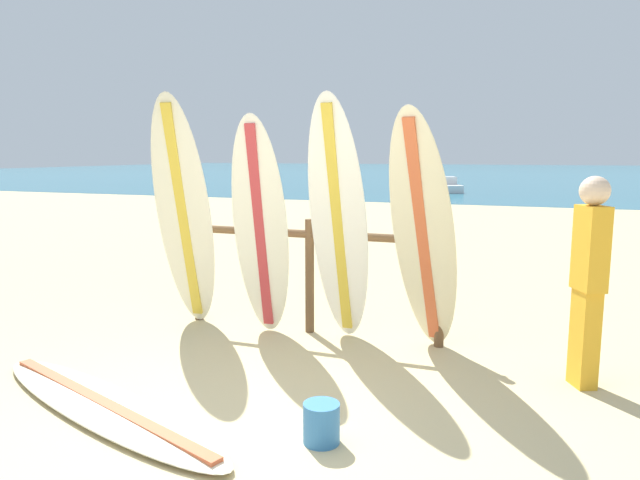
% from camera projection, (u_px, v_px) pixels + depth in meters
% --- Properties ---
extents(ground_plane, '(120.00, 120.00, 0.00)m').
position_uv_depth(ground_plane, '(214.00, 439.00, 3.68)').
color(ground_plane, '#CCB784').
extents(ocean_water, '(120.00, 80.00, 0.01)m').
position_uv_depth(ocean_water, '(516.00, 172.00, 57.44)').
color(ocean_water, teal).
rests_on(ocean_water, ground).
extents(surfboard_rack, '(2.72, 0.09, 1.16)m').
position_uv_depth(surfboard_rack, '(310.00, 260.00, 5.79)').
color(surfboard_rack, brown).
rests_on(surfboard_rack, ground).
extents(surfboard_leaning_far_left, '(0.69, 0.80, 2.39)m').
position_uv_depth(surfboard_leaning_far_left, '(184.00, 215.00, 5.81)').
color(surfboard_leaning_far_left, silver).
rests_on(surfboard_leaning_far_left, ground).
extents(surfboard_leaning_left, '(0.61, 0.64, 2.18)m').
position_uv_depth(surfboard_leaning_left, '(261.00, 229.00, 5.54)').
color(surfboard_leaning_left, white).
rests_on(surfboard_leaning_left, ground).
extents(surfboard_leaning_center_left, '(0.54, 0.76, 2.34)m').
position_uv_depth(surfboard_leaning_center_left, '(339.00, 223.00, 5.30)').
color(surfboard_leaning_center_left, white).
rests_on(surfboard_leaning_center_left, ground).
extents(surfboard_leaning_center, '(0.71, 1.01, 2.20)m').
position_uv_depth(surfboard_leaning_center, '(424.00, 236.00, 4.98)').
color(surfboard_leaning_center, beige).
rests_on(surfboard_leaning_center, ground).
extents(surfboard_lying_on_sand, '(2.73, 1.39, 0.08)m').
position_uv_depth(surfboard_lying_on_sand, '(103.00, 406.00, 4.09)').
color(surfboard_lying_on_sand, beige).
rests_on(surfboard_lying_on_sand, ground).
extents(beachgoer_standing, '(0.26, 0.31, 1.64)m').
position_uv_depth(beachgoer_standing, '(589.00, 273.00, 4.39)').
color(beachgoer_standing, gold).
rests_on(beachgoer_standing, ground).
extents(small_boat_offshore, '(1.76, 2.96, 0.71)m').
position_uv_depth(small_boat_offshore, '(448.00, 186.00, 27.66)').
color(small_boat_offshore, silver).
rests_on(small_boat_offshore, ocean_water).
extents(sand_bucket, '(0.23, 0.23, 0.26)m').
position_uv_depth(sand_bucket, '(321.00, 423.00, 3.62)').
color(sand_bucket, '#3372B2').
rests_on(sand_bucket, ground).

